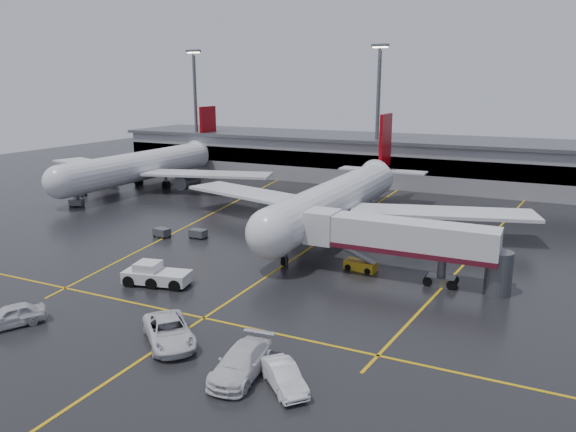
% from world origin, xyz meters
% --- Properties ---
extents(ground, '(220.00, 220.00, 0.00)m').
position_xyz_m(ground, '(0.00, 0.00, 0.00)').
color(ground, black).
rests_on(ground, ground).
extents(apron_line_centre, '(0.25, 90.00, 0.02)m').
position_xyz_m(apron_line_centre, '(0.00, 0.00, 0.01)').
color(apron_line_centre, gold).
rests_on(apron_line_centre, ground).
extents(apron_line_stop, '(60.00, 0.25, 0.02)m').
position_xyz_m(apron_line_stop, '(0.00, -22.00, 0.01)').
color(apron_line_stop, gold).
rests_on(apron_line_stop, ground).
extents(apron_line_left, '(9.99, 69.35, 0.02)m').
position_xyz_m(apron_line_left, '(-20.00, 10.00, 0.01)').
color(apron_line_left, gold).
rests_on(apron_line_left, ground).
extents(apron_line_right, '(7.57, 69.64, 0.02)m').
position_xyz_m(apron_line_right, '(18.00, 10.00, 0.01)').
color(apron_line_right, gold).
rests_on(apron_line_right, ground).
extents(terminal, '(122.00, 19.00, 8.60)m').
position_xyz_m(terminal, '(0.00, 47.93, 4.32)').
color(terminal, gray).
rests_on(terminal, ground).
extents(light_mast_left, '(3.00, 1.20, 25.45)m').
position_xyz_m(light_mast_left, '(-45.00, 42.00, 14.47)').
color(light_mast_left, '#595B60').
rests_on(light_mast_left, ground).
extents(light_mast_mid, '(3.00, 1.20, 25.45)m').
position_xyz_m(light_mast_mid, '(-5.00, 42.00, 14.47)').
color(light_mast_mid, '#595B60').
rests_on(light_mast_mid, ground).
extents(main_airliner, '(48.80, 45.60, 14.10)m').
position_xyz_m(main_airliner, '(0.00, 9.70, 4.21)').
color(main_airliner, silver).
rests_on(main_airliner, ground).
extents(second_airliner, '(48.80, 45.60, 14.10)m').
position_xyz_m(second_airliner, '(-42.00, 21.70, 4.21)').
color(second_airliner, silver).
rests_on(second_airliner, ground).
extents(jet_bridge, '(19.90, 3.40, 6.05)m').
position_xyz_m(jet_bridge, '(11.87, -6.00, 3.93)').
color(jet_bridge, silver).
rests_on(jet_bridge, ground).
extents(pushback_tractor, '(6.69, 3.86, 2.25)m').
position_xyz_m(pushback_tractor, '(-8.51, -17.54, 0.90)').
color(pushback_tractor, silver).
rests_on(pushback_tractor, ground).
extents(belt_loader, '(3.43, 1.91, 2.07)m').
position_xyz_m(belt_loader, '(7.76, -5.14, 0.51)').
color(belt_loader, gold).
rests_on(belt_loader, ground).
extents(service_van_a, '(7.00, 6.73, 1.85)m').
position_xyz_m(service_van_a, '(0.21, -26.77, 0.92)').
color(service_van_a, silver).
rests_on(service_van_a, ground).
extents(service_van_b, '(3.27, 6.68, 1.87)m').
position_xyz_m(service_van_b, '(7.32, -28.40, 0.93)').
color(service_van_b, silver).
rests_on(service_van_b, ground).
extents(service_van_c, '(4.62, 4.45, 1.57)m').
position_xyz_m(service_van_c, '(10.49, -28.60, 0.78)').
color(service_van_c, white).
rests_on(service_van_c, ground).
extents(service_van_d, '(4.26, 5.53, 1.76)m').
position_xyz_m(service_van_d, '(-12.79, -29.87, 0.88)').
color(service_van_d, silver).
rests_on(service_van_d, ground).
extents(baggage_cart_a, '(2.02, 1.34, 1.12)m').
position_xyz_m(baggage_cart_a, '(-14.13, -2.43, 0.63)').
color(baggage_cart_a, '#595B60').
rests_on(baggage_cart_a, ground).
extents(baggage_cart_b, '(2.19, 1.62, 1.12)m').
position_xyz_m(baggage_cart_b, '(-18.53, -3.92, 0.63)').
color(baggage_cart_b, '#595B60').
rests_on(baggage_cart_b, ground).
extents(baggage_cart_c, '(2.27, 1.77, 1.12)m').
position_xyz_m(baggage_cart_c, '(-10.77, 6.94, 0.63)').
color(baggage_cart_c, '#595B60').
rests_on(baggage_cart_c, ground).
extents(baggage_cart_d, '(2.15, 1.55, 1.12)m').
position_xyz_m(baggage_cart_d, '(-47.55, 10.79, 0.63)').
color(baggage_cart_d, '#595B60').
rests_on(baggage_cart_d, ground).
extents(baggage_cart_e, '(2.34, 1.96, 1.12)m').
position_xyz_m(baggage_cart_e, '(-41.55, 4.34, 0.63)').
color(baggage_cart_e, '#595B60').
rests_on(baggage_cart_e, ground).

